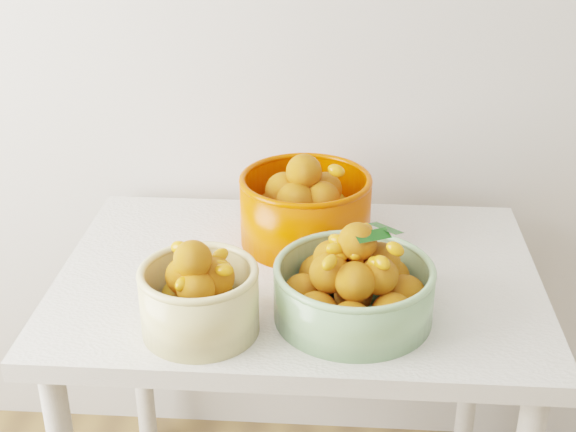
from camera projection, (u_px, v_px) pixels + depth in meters
name	position (u px, v px, depth m)	size (l,w,h in m)	color
table	(298.00, 311.00, 1.72)	(1.00, 0.70, 0.75)	silver
bowl_cream	(200.00, 296.00, 1.46)	(0.28, 0.28, 0.19)	#DCC985
bowl_green	(354.00, 286.00, 1.50)	(0.32, 0.32, 0.19)	#84B27C
bowl_orange	(305.00, 207.00, 1.77)	(0.35, 0.35, 0.21)	#D23700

